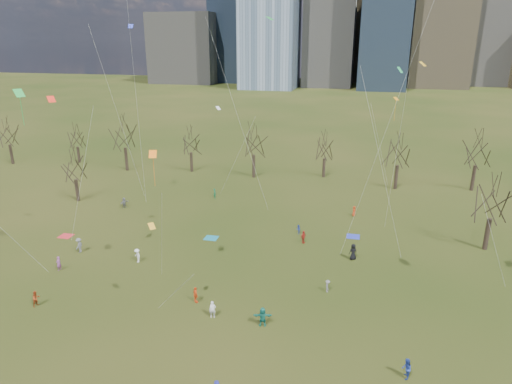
% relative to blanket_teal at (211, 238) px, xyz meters
% --- Properties ---
extents(ground, '(500.00, 500.00, 0.00)m').
position_rel_blanket_teal_xyz_m(ground, '(6.06, -13.62, -0.01)').
color(ground, black).
rests_on(ground, ground).
extents(downtown_skyline, '(212.50, 78.00, 118.00)m').
position_rel_blanket_teal_xyz_m(downtown_skyline, '(3.62, 197.02, 38.99)').
color(downtown_skyline, slate).
rests_on(downtown_skyline, ground).
extents(bare_tree_row, '(113.04, 29.80, 9.50)m').
position_rel_blanket_teal_xyz_m(bare_tree_row, '(5.97, 23.60, 6.10)').
color(bare_tree_row, black).
rests_on(bare_tree_row, ground).
extents(blanket_teal, '(1.60, 1.50, 0.03)m').
position_rel_blanket_teal_xyz_m(blanket_teal, '(0.00, 0.00, 0.00)').
color(blanket_teal, '#17738D').
rests_on(blanket_teal, ground).
extents(blanket_navy, '(1.60, 1.50, 0.03)m').
position_rel_blanket_teal_xyz_m(blanket_navy, '(17.01, 4.46, 0.00)').
color(blanket_navy, '#2734B9').
rests_on(blanket_navy, ground).
extents(blanket_crimson, '(1.60, 1.50, 0.03)m').
position_rel_blanket_teal_xyz_m(blanket_crimson, '(-17.78, -3.60, 0.00)').
color(blanket_crimson, red).
rests_on(blanket_crimson, ground).
extents(person_1, '(0.65, 0.51, 1.56)m').
position_rel_blanket_teal_xyz_m(person_1, '(5.50, -15.92, 0.77)').
color(person_1, white).
rests_on(person_1, ground).
extents(person_2, '(0.77, 0.88, 1.54)m').
position_rel_blanket_teal_xyz_m(person_2, '(-10.78, -17.92, 0.75)').
color(person_2, '#9E3B16').
rests_on(person_2, ground).
extents(person_3, '(0.61, 0.89, 1.27)m').
position_rel_blanket_teal_xyz_m(person_3, '(14.98, -9.35, 0.62)').
color(person_3, slate).
rests_on(person_3, ground).
extents(person_4, '(0.90, 0.95, 1.57)m').
position_rel_blanket_teal_xyz_m(person_4, '(3.21, -14.03, 0.77)').
color(person_4, '#F4551B').
rests_on(person_4, ground).
extents(person_5, '(1.69, 0.84, 1.74)m').
position_rel_blanket_teal_xyz_m(person_5, '(10.05, -16.14, 0.86)').
color(person_5, '#1B7967').
rests_on(person_5, ground).
extents(person_6, '(1.09, 0.97, 1.87)m').
position_rel_blanket_teal_xyz_m(person_6, '(17.15, -1.84, 0.92)').
color(person_6, black).
rests_on(person_6, ground).
extents(person_7, '(0.45, 0.63, 1.59)m').
position_rel_blanket_teal_xyz_m(person_7, '(-13.06, -11.46, 0.78)').
color(person_7, '#954A8E').
rests_on(person_7, ground).
extents(person_8, '(0.54, 0.64, 1.19)m').
position_rel_blanket_teal_xyz_m(person_8, '(10.24, 3.76, 0.58)').
color(person_8, '#2840B0').
rests_on(person_8, ground).
extents(person_9, '(1.16, 1.10, 1.58)m').
position_rel_blanket_teal_xyz_m(person_9, '(-5.83, -7.88, 0.78)').
color(person_9, silver).
rests_on(person_9, ground).
extents(person_11, '(0.99, 1.50, 1.55)m').
position_rel_blanket_teal_xyz_m(person_11, '(-15.60, 7.19, 0.76)').
color(person_11, '#5A5A5E').
rests_on(person_11, ground).
extents(person_12, '(0.48, 0.71, 1.41)m').
position_rel_blanket_teal_xyz_m(person_12, '(16.86, 11.59, 0.69)').
color(person_12, red).
rests_on(person_12, ground).
extents(person_13, '(0.55, 0.65, 1.51)m').
position_rel_blanket_teal_xyz_m(person_13, '(-4.19, 14.28, 0.74)').
color(person_13, '#186C3F').
rests_on(person_13, ground).
extents(person_14, '(0.67, 0.83, 1.63)m').
position_rel_blanket_teal_xyz_m(person_14, '(21.49, -19.99, 0.80)').
color(person_14, '#263FA5').
rests_on(person_14, ground).
extents(person_15, '(0.71, 1.16, 1.74)m').
position_rel_blanket_teal_xyz_m(person_15, '(-13.47, -7.15, 0.86)').
color(person_15, slate).
rests_on(person_15, ground).
extents(person_16, '(0.80, 0.98, 1.56)m').
position_rel_blanket_teal_xyz_m(person_16, '(11.22, 1.18, 0.77)').
color(person_16, '#B21E19').
rests_on(person_16, ground).
extents(kites_airborne, '(59.51, 47.61, 32.20)m').
position_rel_blanket_teal_xyz_m(kites_airborne, '(10.13, -1.14, 13.39)').
color(kites_airborne, orange).
rests_on(kites_airborne, ground).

